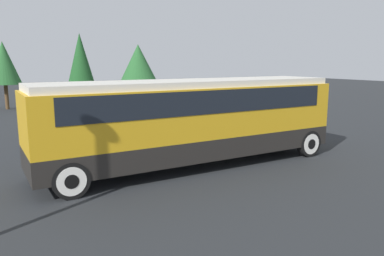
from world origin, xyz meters
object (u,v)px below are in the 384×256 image
Objects in this scene: parked_car_near at (98,127)px; parked_car_mid at (211,112)px; parked_car_far at (94,117)px; tour_bus at (194,115)px.

parked_car_mid is at bearing 12.96° from parked_car_near.
parked_car_far is (-6.78, 1.13, 0.04)m from parked_car_mid.
parked_car_far is (0.59, 2.83, 0.04)m from parked_car_near.
parked_car_near is at bearing 107.05° from tour_bus.
parked_car_near is 7.57m from parked_car_mid.
parked_car_far is (-1.19, 8.64, -1.13)m from tour_bus.
tour_bus reaches higher than parked_car_far.
parked_car_near is at bearing -101.84° from parked_car_far.
parked_car_mid is 6.88m from parked_car_far.
parked_car_near is 0.94× the size of parked_car_mid.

